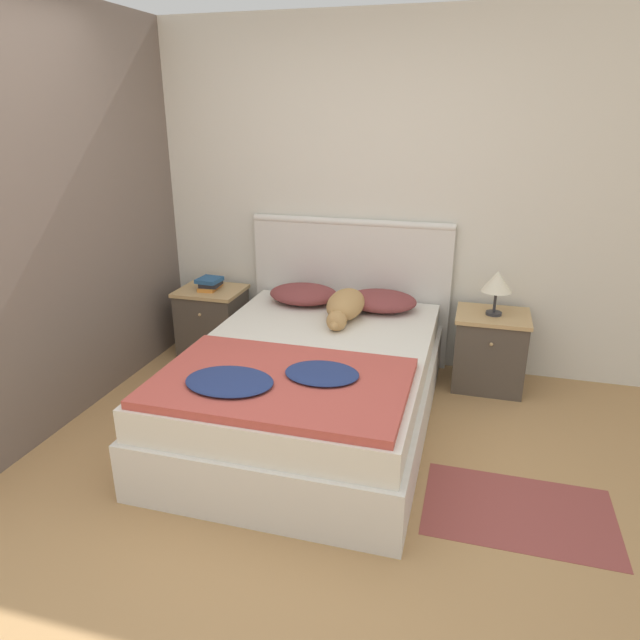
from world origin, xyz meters
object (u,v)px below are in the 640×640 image
Objects in this scene: nightstand_right at (489,350)px; dog at (345,306)px; bed at (311,386)px; pillow_right at (381,301)px; nightstand_left at (213,321)px; table_lamp at (497,283)px; book_stack at (210,284)px; pillow_left at (304,294)px.

dog is (-1.00, -0.29, 0.34)m from nightstand_right.
pillow_right reaches higher than bed.
nightstand_left is at bearing 178.23° from pillow_right.
bed is 1.37m from nightstand_left.
dog is at bearing -13.97° from nightstand_left.
table_lamp reaches higher than bed.
bed is at bearing -110.12° from pillow_right.
nightstand_left is 0.32m from book_stack.
nightstand_right reaches higher than bed.
pillow_left is 0.59m from pillow_right.
table_lamp reaches higher than dog.
table_lamp is (0.00, -0.01, 0.51)m from nightstand_right.
dog is at bearing -129.84° from pillow_right.
dog is at bearing -13.96° from book_stack.
nightstand_left and nightstand_right have the same top height.
book_stack is at bearing 179.70° from table_lamp.
pillow_right is 0.32m from dog.
pillow_right reaches higher than book_stack.
bed is 1.47m from table_lamp.
table_lamp is at bearing 15.64° from dog.
dog is at bearing 81.17° from bed.
dog is 2.11× the size of table_lamp.
pillow_left reaches higher than nightstand_left.
nightstand_right is 2.34× the size of book_stack.
nightstand_left is 1.25m from dog.
table_lamp is at bearing -0.30° from book_stack.
dog reaches higher than nightstand_right.
dog is at bearing -163.76° from nightstand_right.
pillow_left is at bearing 180.00° from pillow_right.
pillow_left is (-1.38, -0.04, 0.32)m from nightstand_right.
nightstand_right is at bearing 1.77° from pillow_left.
bed is at bearing -69.88° from pillow_left.
pillow_left reaches higher than book_stack.
pillow_left is at bearing -178.23° from nightstand_right.
nightstand_right is at bearing 0.00° from nightstand_left.
table_lamp is at bearing -90.00° from nightstand_right.
pillow_left reaches higher than bed.
dog is (0.38, -0.25, 0.02)m from pillow_left.
bed is 0.92m from pillow_left.
nightstand_left is at bearing 166.03° from dog.
bed is 1.42m from book_stack.
bed is 6.69× the size of table_lamp.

